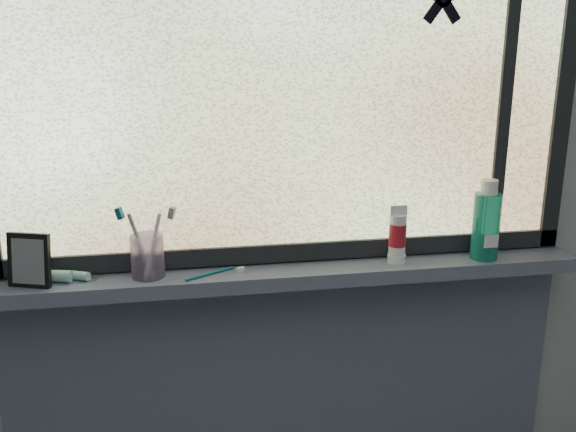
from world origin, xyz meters
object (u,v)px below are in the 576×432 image
Objects in this scene: toothbrush_cup at (147,256)px; mouthwash_bottle at (486,220)px; cream_tube at (398,232)px; vanity_mirror at (29,260)px.

mouthwash_bottle is (0.93, -0.02, 0.06)m from toothbrush_cup.
toothbrush_cup is 0.68m from cream_tube.
mouthwash_bottle is (1.22, -0.00, 0.05)m from vanity_mirror.
toothbrush_cup is at bearing 21.53° from vanity_mirror.
cream_tube is (0.68, -0.01, 0.03)m from toothbrush_cup.
mouthwash_bottle reaches higher than cream_tube.
toothbrush_cup is 0.97× the size of cream_tube.
toothbrush_cup is at bearing 179.57° from cream_tube.
mouthwash_bottle is 1.61× the size of cream_tube.
cream_tube reaches higher than vanity_mirror.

